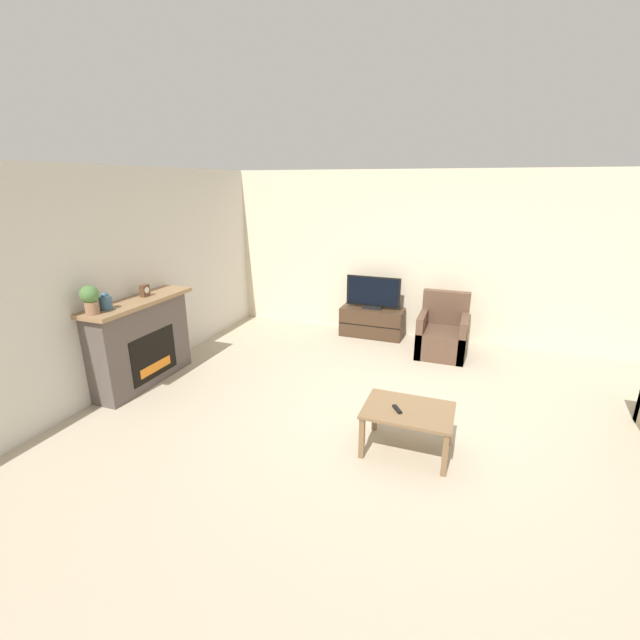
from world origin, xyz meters
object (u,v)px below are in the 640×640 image
object	(u,v)px
potted_plant	(90,298)
armchair	(442,335)
mantel_clock	(145,291)
remote	(397,409)
tv_stand	(372,322)
mantel_vase_left	(105,302)
tv	(373,294)
coffee_table	(408,415)
fireplace	(141,341)

from	to	relation	value
potted_plant	armchair	distance (m)	4.75
mantel_clock	armchair	world-z (taller)	mantel_clock
armchair	remote	size ratio (longest dim) A/B	6.29
tv_stand	remote	world-z (taller)	tv_stand
tv_stand	armchair	bearing A→B (deg)	-18.85
mantel_vase_left	potted_plant	xyz separation A→B (m)	(0.00, -0.19, 0.09)
tv	remote	distance (m)	3.31
tv	coffee_table	size ratio (longest dim) A/B	1.08
tv_stand	mantel_clock	bearing A→B (deg)	-131.61
fireplace	armchair	size ratio (longest dim) A/B	1.67
potted_plant	mantel_clock	bearing A→B (deg)	89.95
tv_stand	coffee_table	size ratio (longest dim) A/B	1.24
tv	armchair	world-z (taller)	tv
potted_plant	tv	bearing A→B (deg)	55.82
mantel_clock	fireplace	bearing A→B (deg)	-96.52
potted_plant	tv_stand	distance (m)	4.28
fireplace	potted_plant	world-z (taller)	potted_plant
fireplace	armchair	xyz separation A→B (m)	(3.53, 2.37, -0.28)
mantel_vase_left	tv	world-z (taller)	mantel_vase_left
mantel_vase_left	tv_stand	bearing A→B (deg)	54.28
mantel_vase_left	tv	size ratio (longest dim) A/B	0.23
fireplace	mantel_clock	xyz separation A→B (m)	(0.02, 0.15, 0.63)
tv_stand	armchair	size ratio (longest dim) A/B	1.13
mantel_clock	coffee_table	xyz separation A→B (m)	(3.43, -0.47, -0.81)
coffee_table	remote	bearing A→B (deg)	-149.15
coffee_table	remote	xyz separation A→B (m)	(-0.10, -0.06, 0.07)
mantel_clock	remote	bearing A→B (deg)	-8.96
mantel_clock	tv	size ratio (longest dim) A/B	0.17
fireplace	tv	size ratio (longest dim) A/B	1.70
mantel_vase_left	armchair	size ratio (longest dim) A/B	0.22
fireplace	mantel_vase_left	world-z (taller)	mantel_vase_left
tv	mantel_clock	bearing A→B (deg)	-131.64
tv_stand	remote	bearing A→B (deg)	-72.21
fireplace	mantel_clock	world-z (taller)	mantel_clock
tv	armchair	size ratio (longest dim) A/B	0.98
tv_stand	armchair	distance (m)	1.26
potted_plant	coffee_table	size ratio (longest dim) A/B	0.38
mantel_clock	potted_plant	xyz separation A→B (m)	(-0.00, -0.81, 0.11)
potted_plant	coffee_table	distance (m)	3.57
tv	armchair	bearing A→B (deg)	-18.76
tv_stand	armchair	world-z (taller)	armchair
mantel_clock	tv	distance (m)	3.53
fireplace	tv_stand	bearing A→B (deg)	49.80
armchair	remote	xyz separation A→B (m)	(-0.18, -2.74, 0.17)
mantel_vase_left	tv	distance (m)	4.01
mantel_clock	tv_stand	distance (m)	3.63
potted_plant	tv_stand	size ratio (longest dim) A/B	0.31
mantel_clock	tv_stand	world-z (taller)	mantel_clock
fireplace	potted_plant	distance (m)	0.99
potted_plant	mantel_vase_left	bearing A→B (deg)	90.00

